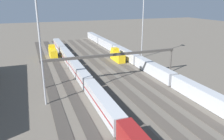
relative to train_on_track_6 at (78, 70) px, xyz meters
The scene contains 17 objects.
ground_plane 10.31m from the train_on_track_6, 81.93° to the right, with size 400.00×400.00×0.00m, color #60594F.
track_bed_0 30.10m from the train_on_track_6, 87.30° to the right, with size 140.00×2.80×0.12m, color #4C443D.
track_bed_1 25.12m from the train_on_track_6, 86.76° to the right, with size 140.00×2.80×0.12m, color #3D3833.
track_bed_2 20.15m from the train_on_track_6, 85.95° to the right, with size 140.00×2.80×0.12m, color #4C443D.
track_bed_3 15.20m from the train_on_track_6, 84.60° to the right, with size 140.00×2.80×0.12m, color #4C443D.
track_bed_4 10.30m from the train_on_track_6, 81.93° to the right, with size 140.00×2.80×0.12m, color #4C443D.
track_bed_5 5.57m from the train_on_track_6, 74.17° to the right, with size 140.00×2.80×0.12m, color #4C443D.
track_bed_6 2.45m from the train_on_track_6, ahead, with size 140.00×2.80×0.12m, color #3D3833.
track_bed_7 5.57m from the train_on_track_6, 74.17° to the left, with size 140.00×2.80×0.12m, color #3D3833.
track_bed_8 10.30m from the train_on_track_6, 81.93° to the left, with size 140.00×2.80×0.12m, color #3D3833.
train_on_track_6 is the anchor object (origin of this frame).
train_on_track_7 30.40m from the train_on_track_6, ahead, with size 10.00×3.00×5.00m.
train_on_track_1 25.62m from the train_on_track_6, 77.40° to the right, with size 139.00×3.00×4.40m.
train_on_track_2 24.07m from the train_on_track_6, 56.19° to the right, with size 10.00×3.00×5.00m.
light_mast_0 39.30m from the train_on_track_6, 65.22° to the right, with size 2.80×0.70×28.76m.
light_mast_1 27.66m from the train_on_track_6, 146.48° to the left, with size 2.80×0.70×29.34m.
signal_gantry 13.86m from the train_on_track_6, 127.59° to the right, with size 0.70×45.00×8.80m.
Camera 1 is at (-72.91, 24.60, 25.16)m, focal length 35.43 mm.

